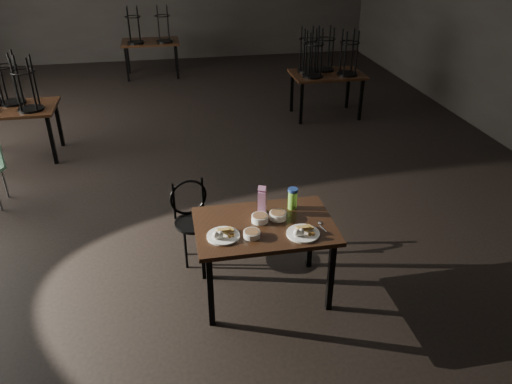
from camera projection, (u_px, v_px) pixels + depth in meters
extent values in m
plane|color=black|center=(174.00, 164.00, 7.07)|extent=(12.00, 12.00, 0.00)
cube|color=black|center=(265.00, 226.00, 4.30)|extent=(1.20, 0.80, 0.04)
cube|color=black|center=(210.00, 291.00, 4.13)|extent=(0.05, 0.05, 0.71)
cube|color=black|center=(331.00, 277.00, 4.29)|extent=(0.05, 0.05, 0.71)
cube|color=black|center=(203.00, 247.00, 4.68)|extent=(0.05, 0.05, 0.71)
cube|color=black|center=(310.00, 236.00, 4.84)|extent=(0.05, 0.05, 0.71)
cylinder|color=white|center=(223.00, 236.00, 4.12)|extent=(0.28, 0.28, 0.02)
cube|color=#AD873D|center=(223.00, 227.00, 4.13)|extent=(0.10, 0.10, 0.05)
cube|color=#AD873D|center=(227.00, 227.00, 4.14)|extent=(0.11, 0.12, 0.03)
ellipsoid|color=white|center=(216.00, 235.00, 4.06)|extent=(0.05, 0.05, 0.07)
ellipsoid|color=white|center=(220.00, 235.00, 4.06)|extent=(0.05, 0.05, 0.07)
cylinder|color=white|center=(303.00, 233.00, 4.15)|extent=(0.28, 0.28, 0.02)
cube|color=#AD873D|center=(302.00, 225.00, 4.16)|extent=(0.10, 0.10, 0.05)
cube|color=#AD873D|center=(306.00, 224.00, 4.17)|extent=(0.12, 0.12, 0.03)
ellipsoid|color=white|center=(297.00, 233.00, 4.09)|extent=(0.05, 0.05, 0.07)
ellipsoid|color=white|center=(301.00, 232.00, 4.09)|extent=(0.05, 0.05, 0.07)
cylinder|color=white|center=(260.00, 218.00, 4.32)|extent=(0.15, 0.15, 0.06)
cylinder|color=brown|center=(260.00, 216.00, 4.31)|extent=(0.13, 0.13, 0.01)
cylinder|color=white|center=(278.00, 215.00, 4.36)|extent=(0.15, 0.15, 0.06)
cylinder|color=brown|center=(278.00, 213.00, 4.35)|extent=(0.13, 0.13, 0.01)
cylinder|color=white|center=(252.00, 234.00, 4.12)|extent=(0.14, 0.14, 0.05)
cylinder|color=brown|center=(252.00, 232.00, 4.11)|extent=(0.12, 0.12, 0.01)
cube|color=#871862|center=(262.00, 202.00, 4.41)|extent=(0.09, 0.09, 0.22)
cube|color=#871862|center=(262.00, 189.00, 4.34)|extent=(0.09, 0.09, 0.07)
cylinder|color=#82DF41|center=(293.00, 200.00, 4.49)|extent=(0.10, 0.10, 0.17)
cylinder|color=navy|center=(293.00, 190.00, 4.44)|extent=(0.11, 0.11, 0.03)
ellipsoid|color=silver|center=(320.00, 223.00, 4.31)|extent=(0.05, 0.06, 0.01)
cube|color=silver|center=(323.00, 229.00, 4.23)|extent=(0.03, 0.11, 0.00)
cylinder|color=black|center=(195.00, 223.00, 4.88)|extent=(0.40, 0.40, 0.03)
torus|color=black|center=(188.00, 197.00, 4.92)|extent=(0.38, 0.12, 0.38)
cylinder|color=black|center=(206.00, 234.00, 5.10)|extent=(0.03, 0.03, 0.45)
cylinder|color=black|center=(184.00, 236.00, 5.07)|extent=(0.03, 0.03, 0.45)
cylinder|color=black|center=(186.00, 249.00, 4.87)|extent=(0.03, 0.03, 0.45)
cylinder|color=black|center=(209.00, 247.00, 4.91)|extent=(0.03, 0.03, 0.45)
cylinder|color=slate|center=(4.00, 181.00, 6.12)|extent=(0.02, 0.02, 0.44)
cube|color=black|center=(11.00, 109.00, 6.92)|extent=(1.20, 0.80, 0.04)
cube|color=black|center=(52.00, 140.00, 6.91)|extent=(0.05, 0.05, 0.71)
cube|color=black|center=(59.00, 124.00, 7.46)|extent=(0.05, 0.05, 0.71)
cylinder|color=black|center=(31.00, 109.00, 6.82)|extent=(0.34, 0.34, 0.03)
torus|color=black|center=(23.00, 73.00, 6.58)|extent=(0.32, 0.32, 0.02)
cylinder|color=black|center=(34.00, 80.00, 6.74)|extent=(0.03, 0.03, 0.70)
cylinder|color=black|center=(19.00, 81.00, 6.71)|extent=(0.03, 0.03, 0.70)
cylinder|color=black|center=(16.00, 85.00, 6.54)|extent=(0.03, 0.03, 0.70)
cylinder|color=black|center=(31.00, 84.00, 6.57)|extent=(0.03, 0.03, 0.70)
cylinder|color=black|center=(13.00, 102.00, 7.05)|extent=(0.34, 0.34, 0.03)
torus|color=black|center=(5.00, 67.00, 6.81)|extent=(0.32, 0.32, 0.02)
cylinder|color=black|center=(16.00, 75.00, 6.98)|extent=(0.03, 0.03, 0.70)
cylinder|color=black|center=(1.00, 75.00, 6.95)|extent=(0.03, 0.03, 0.70)
cylinder|color=black|center=(13.00, 79.00, 6.81)|extent=(0.03, 0.03, 0.70)
cube|color=black|center=(327.00, 74.00, 8.43)|extent=(1.20, 0.80, 0.04)
cube|color=black|center=(301.00, 104.00, 8.25)|extent=(0.05, 0.05, 0.71)
cube|color=black|center=(361.00, 100.00, 8.42)|extent=(0.05, 0.05, 0.71)
cube|color=black|center=(292.00, 92.00, 8.80)|extent=(0.05, 0.05, 0.71)
cube|color=black|center=(348.00, 89.00, 8.97)|extent=(0.05, 0.05, 0.71)
cylinder|color=black|center=(313.00, 76.00, 8.23)|extent=(0.34, 0.34, 0.03)
torus|color=black|center=(314.00, 45.00, 7.99)|extent=(0.32, 0.32, 0.02)
cylinder|color=black|center=(318.00, 52.00, 8.16)|extent=(0.03, 0.03, 0.70)
cylinder|color=black|center=(306.00, 52.00, 8.13)|extent=(0.03, 0.03, 0.70)
cylinder|color=black|center=(310.00, 55.00, 7.96)|extent=(0.03, 0.03, 0.70)
cylinder|color=black|center=(321.00, 55.00, 7.99)|extent=(0.03, 0.03, 0.70)
cylinder|color=black|center=(347.00, 74.00, 8.33)|extent=(0.34, 0.34, 0.03)
torus|color=black|center=(350.00, 43.00, 8.09)|extent=(0.32, 0.32, 0.02)
cylinder|color=black|center=(353.00, 50.00, 8.25)|extent=(0.03, 0.03, 0.70)
cylinder|color=black|center=(341.00, 51.00, 8.22)|extent=(0.03, 0.03, 0.70)
cylinder|color=black|center=(345.00, 54.00, 8.05)|extent=(0.03, 0.03, 0.70)
cylinder|color=black|center=(357.00, 53.00, 8.08)|extent=(0.03, 0.03, 0.70)
cylinder|color=black|center=(324.00, 70.00, 8.57)|extent=(0.34, 0.34, 0.03)
torus|color=black|center=(326.00, 40.00, 8.32)|extent=(0.32, 0.32, 0.02)
cylinder|color=black|center=(329.00, 46.00, 8.49)|extent=(0.03, 0.03, 0.70)
cylinder|color=black|center=(318.00, 47.00, 8.46)|extent=(0.03, 0.03, 0.70)
cylinder|color=black|center=(321.00, 50.00, 8.29)|extent=(0.03, 0.03, 0.70)
cylinder|color=black|center=(333.00, 49.00, 8.32)|extent=(0.03, 0.03, 0.70)
cylinder|color=black|center=(307.00, 70.00, 8.52)|extent=(0.34, 0.34, 0.03)
torus|color=black|center=(309.00, 41.00, 8.27)|extent=(0.32, 0.32, 0.02)
cylinder|color=black|center=(312.00, 47.00, 8.44)|extent=(0.03, 0.03, 0.70)
cylinder|color=black|center=(301.00, 48.00, 8.41)|extent=(0.03, 0.03, 0.70)
cylinder|color=black|center=(304.00, 50.00, 8.24)|extent=(0.03, 0.03, 0.70)
cylinder|color=black|center=(316.00, 50.00, 8.27)|extent=(0.03, 0.03, 0.70)
cube|color=black|center=(150.00, 42.00, 10.60)|extent=(1.20, 0.80, 0.04)
cube|color=black|center=(127.00, 65.00, 10.42)|extent=(0.05, 0.05, 0.71)
cube|color=black|center=(177.00, 62.00, 10.59)|extent=(0.05, 0.05, 0.71)
cube|color=black|center=(128.00, 57.00, 10.97)|extent=(0.05, 0.05, 0.71)
cube|color=black|center=(176.00, 55.00, 11.14)|extent=(0.05, 0.05, 0.71)
cylinder|color=black|center=(136.00, 42.00, 10.40)|extent=(0.34, 0.34, 0.03)
torus|color=black|center=(133.00, 17.00, 10.16)|extent=(0.32, 0.32, 0.02)
cylinder|color=black|center=(139.00, 23.00, 10.33)|extent=(0.03, 0.03, 0.70)
cylinder|color=black|center=(129.00, 24.00, 10.30)|extent=(0.03, 0.03, 0.70)
cylinder|color=black|center=(128.00, 25.00, 10.13)|extent=(0.03, 0.03, 0.70)
cylinder|color=black|center=(138.00, 25.00, 10.16)|extent=(0.03, 0.03, 0.70)
cylinder|color=black|center=(165.00, 41.00, 10.50)|extent=(0.34, 0.34, 0.03)
torus|color=black|center=(163.00, 16.00, 10.26)|extent=(0.32, 0.32, 0.02)
cylinder|color=black|center=(168.00, 22.00, 10.43)|extent=(0.03, 0.03, 0.70)
cylinder|color=black|center=(158.00, 23.00, 10.39)|extent=(0.03, 0.03, 0.70)
cylinder|color=black|center=(158.00, 24.00, 10.22)|extent=(0.03, 0.03, 0.70)
cylinder|color=black|center=(168.00, 24.00, 10.26)|extent=(0.03, 0.03, 0.70)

